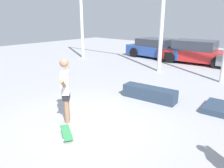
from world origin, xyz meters
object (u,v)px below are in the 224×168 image
skateboarder (66,87)px  skateboard (66,132)px  parked_car_blue (157,48)px  grind_box (149,93)px  parked_car_red (196,52)px

skateboarder → skateboard: 1.16m
skateboard → parked_car_blue: (-3.75, 10.55, 0.57)m
grind_box → parked_car_blue: (-3.97, 7.20, 0.41)m
skateboard → parked_car_blue: 11.21m
skateboarder → parked_car_blue: size_ratio=0.41×
grind_box → skateboarder: bearing=-105.1°
skateboard → parked_car_red: 10.56m
skateboarder → parked_car_blue: skateboarder is taller
skateboarder → grind_box: bearing=117.5°
skateboard → grind_box: grind_box is taller
skateboard → parked_car_red: parked_car_red is taller
parked_car_blue → parked_car_red: 2.75m
parked_car_blue → skateboard: bearing=-66.8°
skateboard → parked_car_blue: bearing=139.0°
parked_car_red → grind_box: bearing=-85.9°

